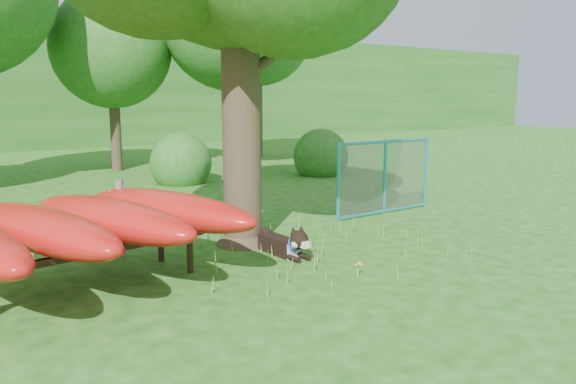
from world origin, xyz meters
TOP-DOWN VIEW (x-y plane):
  - ground at (0.00, 0.00)m, footprint 80.00×80.00m
  - wooden_post at (-2.12, 2.54)m, footprint 0.34×0.16m
  - kayak_rack at (-3.13, 1.31)m, footprint 4.32×3.84m
  - husky_dog at (0.02, 1.01)m, footprint 0.32×1.27m
  - fence_section at (3.71, 2.43)m, footprint 2.76×0.07m
  - wildflower_clump at (0.21, -0.48)m, footprint 0.10×0.10m
  - bg_tree_c at (1.50, 13.00)m, footprint 4.00×4.00m
  - bg_tree_d at (5.00, 11.00)m, footprint 4.80×4.80m
  - bg_tree_e at (8.00, 14.00)m, footprint 4.60×4.60m
  - shrub_right at (6.50, 8.00)m, footprint 1.80×1.80m
  - shrub_mid at (2.00, 9.00)m, footprint 1.80×1.80m

SIDE VIEW (x-z plane):
  - ground at x=0.00m, z-range 0.00..0.00m
  - shrub_right at x=6.50m, z-range -0.90..0.90m
  - shrub_mid at x=2.00m, z-range -0.90..0.90m
  - wildflower_clump at x=0.21m, z-range 0.07..0.29m
  - husky_dog at x=0.02m, z-range -0.08..0.48m
  - wooden_post at x=-2.12m, z-range 0.04..1.28m
  - fence_section at x=3.71m, z-range -0.53..2.15m
  - kayak_rack at x=-3.13m, z-range 0.31..1.48m
  - bg_tree_c at x=1.50m, z-range 1.05..7.17m
  - bg_tree_d at x=5.00m, z-range 1.33..8.83m
  - bg_tree_e at x=8.00m, z-range 1.46..9.01m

